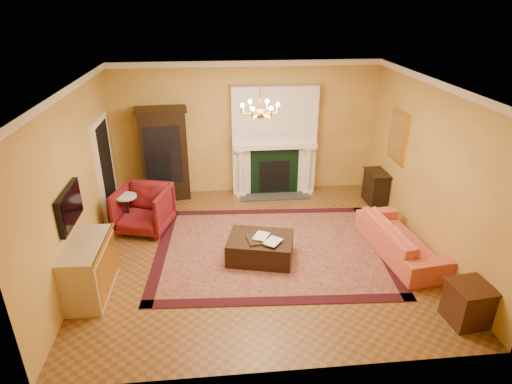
{
  "coord_description": "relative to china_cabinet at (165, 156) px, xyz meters",
  "views": [
    {
      "loc": [
        -0.72,
        -6.59,
        4.24
      ],
      "look_at": [
        -0.04,
        0.3,
        1.05
      ],
      "focal_mm": 30.0,
      "sensor_mm": 36.0,
      "label": 1
    }
  ],
  "objects": [
    {
      "name": "topiary_right",
      "position": [
        3.19,
        0.04,
        0.48
      ],
      "size": [
        0.17,
        0.17,
        0.47
      ],
      "color": "tan",
      "rests_on": "fireplace"
    },
    {
      "name": "china_cabinet",
      "position": [
        0.0,
        0.0,
        0.0
      ],
      "size": [
        1.05,
        0.57,
        2.0
      ],
      "primitive_type": "cube",
      "rotation": [
        0.0,
        0.0,
        0.12
      ],
      "color": "black",
      "rests_on": "floor"
    },
    {
      "name": "coral_sofa",
      "position": [
        4.35,
        -2.82,
        -0.6
      ],
      "size": [
        0.83,
        2.12,
        0.81
      ],
      "primitive_type": "imported",
      "rotation": [
        0.0,
        0.0,
        1.68
      ],
      "color": "#DE6D46",
      "rests_on": "floor"
    },
    {
      "name": "wall_front",
      "position": [
        1.86,
        -5.25,
        0.5
      ],
      "size": [
        6.0,
        0.02,
        3.0
      ],
      "primitive_type": "cube",
      "color": "#DBB84E",
      "rests_on": "floor"
    },
    {
      "name": "fireplace",
      "position": [
        2.46,
        0.08,
        0.19
      ],
      "size": [
        1.9,
        0.7,
        2.5
      ],
      "color": "silver",
      "rests_on": "wall_back"
    },
    {
      "name": "topiary_left",
      "position": [
        1.82,
        0.04,
        0.45
      ],
      "size": [
        0.15,
        0.15,
        0.41
      ],
      "color": "tan",
      "rests_on": "fireplace"
    },
    {
      "name": "book_a",
      "position": [
        1.75,
        -2.71,
        -0.39
      ],
      "size": [
        0.22,
        0.13,
        0.31
      ],
      "primitive_type": "imported",
      "rotation": [
        0.0,
        0.0,
        -0.46
      ],
      "color": "gray",
      "rests_on": "ottoman_tray"
    },
    {
      "name": "end_table",
      "position": [
        4.58,
        -4.61,
        -0.71
      ],
      "size": [
        0.55,
        0.55,
        0.59
      ],
      "primitive_type": "cube",
      "rotation": [
        0.0,
        0.0,
        0.11
      ],
      "color": "#3D2010",
      "rests_on": "floor"
    },
    {
      "name": "pedestal_table",
      "position": [
        -0.63,
        -1.44,
        -0.57
      ],
      "size": [
        0.41,
        0.41,
        0.74
      ],
      "color": "black",
      "rests_on": "floor"
    },
    {
      "name": "doorway",
      "position": [
        -1.1,
        -0.79,
        0.04
      ],
      "size": [
        0.08,
        1.05,
        2.1
      ],
      "color": "white",
      "rests_on": "wall_left"
    },
    {
      "name": "wall_left",
      "position": [
        -1.15,
        -2.49,
        0.5
      ],
      "size": [
        0.02,
        5.5,
        3.0
      ],
      "primitive_type": "cube",
      "color": "#DBB84E",
      "rests_on": "floor"
    },
    {
      "name": "console_table",
      "position": [
        4.64,
        -0.73,
        -0.65
      ],
      "size": [
        0.38,
        0.65,
        0.71
      ],
      "primitive_type": "cube",
      "rotation": [
        0.0,
        0.0,
        0.03
      ],
      "color": "black",
      "rests_on": "floor"
    },
    {
      "name": "tv_panel",
      "position": [
        -1.09,
        -3.09,
        0.35
      ],
      "size": [
        0.09,
        0.95,
        0.58
      ],
      "color": "black",
      "rests_on": "wall_left"
    },
    {
      "name": "commode",
      "position": [
        -0.87,
        -3.42,
        -0.56
      ],
      "size": [
        0.59,
        1.2,
        0.89
      ],
      "primitive_type": "cube",
      "rotation": [
        0.0,
        0.0,
        -0.02
      ],
      "color": "tan",
      "rests_on": "floor"
    },
    {
      "name": "ceiling",
      "position": [
        1.86,
        -2.49,
        2.01
      ],
      "size": [
        6.0,
        5.5,
        0.02
      ],
      "primitive_type": "cube",
      "color": "white",
      "rests_on": "wall_back"
    },
    {
      "name": "floor",
      "position": [
        1.86,
        -2.49,
        -1.01
      ],
      "size": [
        6.0,
        5.5,
        0.02
      ],
      "primitive_type": "cube",
      "color": "brown",
      "rests_on": "ground"
    },
    {
      "name": "crown_molding",
      "position": [
        1.86,
        -1.53,
        1.94
      ],
      "size": [
        6.0,
        5.5,
        0.12
      ],
      "color": "white",
      "rests_on": "ceiling"
    },
    {
      "name": "chandelier",
      "position": [
        1.86,
        -2.49,
        1.61
      ],
      "size": [
        0.63,
        0.55,
        0.53
      ],
      "color": "gold",
      "rests_on": "ceiling"
    },
    {
      "name": "book_b",
      "position": [
        1.94,
        -2.88,
        -0.39
      ],
      "size": [
        0.2,
        0.16,
        0.32
      ],
      "primitive_type": "imported",
      "rotation": [
        0.0,
        0.0,
        -0.66
      ],
      "color": "gray",
      "rests_on": "ottoman_tray"
    },
    {
      "name": "leather_ottoman",
      "position": [
        1.84,
        -2.74,
        -0.78
      ],
      "size": [
        1.27,
        1.04,
        0.41
      ],
      "primitive_type": "cube",
      "rotation": [
        0.0,
        0.0,
        -0.24
      ],
      "color": "black",
      "rests_on": "oriental_rug"
    },
    {
      "name": "ottoman_tray",
      "position": [
        1.84,
        -2.81,
        -0.56
      ],
      "size": [
        0.5,
        0.42,
        0.03
      ],
      "primitive_type": "cube",
      "rotation": [
        0.0,
        0.0,
        0.16
      ],
      "color": "black",
      "rests_on": "leather_ottoman"
    },
    {
      "name": "wingback_armchair",
      "position": [
        -0.31,
        -1.46,
        -0.51
      ],
      "size": [
        1.16,
        1.12,
        0.98
      ],
      "primitive_type": "imported",
      "rotation": [
        0.0,
        0.0,
        -0.28
      ],
      "color": "maroon",
      "rests_on": "floor"
    },
    {
      "name": "oriental_rug",
      "position": [
        2.09,
        -2.45,
        -0.99
      ],
      "size": [
        4.38,
        3.39,
        0.02
      ],
      "primitive_type": "cube",
      "rotation": [
        0.0,
        0.0,
        -0.06
      ],
      "color": "#470F19",
      "rests_on": "floor"
    },
    {
      "name": "wall_back",
      "position": [
        1.86,
        0.27,
        0.5
      ],
      "size": [
        6.0,
        0.02,
        3.0
      ],
      "primitive_type": "cube",
      "color": "#DBB84E",
      "rests_on": "floor"
    },
    {
      "name": "gilt_mirror",
      "position": [
        4.82,
        -1.09,
        0.65
      ],
      "size": [
        0.06,
        0.76,
        1.05
      ],
      "color": "gold",
      "rests_on": "wall_right"
    },
    {
      "name": "wall_right",
      "position": [
        4.87,
        -2.49,
        0.5
      ],
      "size": [
        0.02,
        5.5,
        3.0
      ],
      "primitive_type": "cube",
      "color": "#DBB84E",
      "rests_on": "floor"
    }
  ]
}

